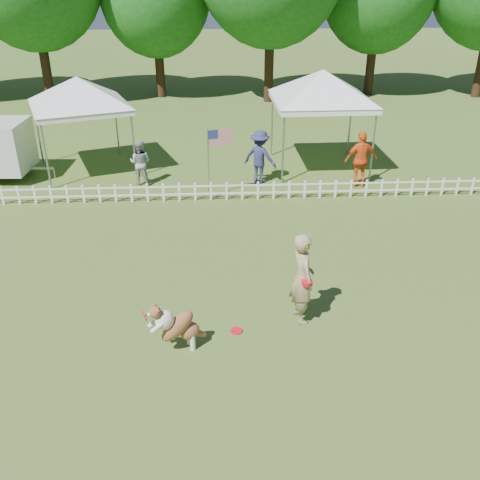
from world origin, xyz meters
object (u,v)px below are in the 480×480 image
at_px(handler, 302,278).
at_px(frisbee_on_turf, 237,331).
at_px(canopy_tent_left, 83,126).
at_px(dog, 178,326).
at_px(spectator_b, 260,157).
at_px(canopy_tent_right, 320,121).
at_px(flag_pole, 208,165).
at_px(spectator_c, 361,160).
at_px(spectator_a, 140,163).

distance_m(handler, frisbee_on_turf, 1.72).
relative_size(frisbee_on_turf, canopy_tent_left, 0.08).
xyz_separation_m(handler, frisbee_on_turf, (-1.36, -0.37, -0.99)).
height_order(dog, spectator_b, spectator_b).
bearing_deg(canopy_tent_right, spectator_b, -148.67).
distance_m(frisbee_on_turf, flag_pole, 7.15).
distance_m(frisbee_on_turf, canopy_tent_left, 11.35).
height_order(canopy_tent_right, flag_pole, canopy_tent_right).
bearing_deg(handler, frisbee_on_turf, 93.59).
relative_size(spectator_b, spectator_c, 0.96).
xyz_separation_m(frisbee_on_turf, flag_pole, (-0.53, 7.04, 1.13)).
relative_size(handler, spectator_a, 1.31).
distance_m(spectator_a, spectator_b, 4.05).
distance_m(handler, spectator_b, 8.09).
height_order(handler, frisbee_on_turf, handler).
bearing_deg(frisbee_on_turf, spectator_a, 108.44).
distance_m(frisbee_on_turf, canopy_tent_right, 10.63).
bearing_deg(handler, flag_pole, 4.13).
height_order(dog, canopy_tent_left, canopy_tent_left).
relative_size(handler, dog, 1.75).
xyz_separation_m(frisbee_on_turf, spectator_b, (1.20, 8.46, 0.90)).
bearing_deg(handler, dog, 98.23).
relative_size(flag_pole, spectator_c, 1.21).
bearing_deg(dog, spectator_c, 34.23).
bearing_deg(spectator_a, handler, 130.63).
bearing_deg(spectator_c, flag_pole, 1.66).
distance_m(canopy_tent_left, spectator_a, 2.78).
height_order(spectator_a, spectator_b, spectator_b).
bearing_deg(spectator_a, frisbee_on_turf, 121.76).
height_order(frisbee_on_turf, canopy_tent_left, canopy_tent_left).
distance_m(handler, dog, 2.69).
height_order(canopy_tent_left, flag_pole, canopy_tent_left).
relative_size(canopy_tent_left, spectator_c, 1.72).
xyz_separation_m(canopy_tent_left, spectator_c, (9.49, -2.19, -0.68)).
relative_size(dog, spectator_a, 0.75).
height_order(canopy_tent_left, spectator_c, canopy_tent_left).
height_order(dog, canopy_tent_right, canopy_tent_right).
xyz_separation_m(dog, frisbee_on_turf, (1.13, 0.53, -0.56)).
distance_m(canopy_tent_left, flag_pole, 5.40).
distance_m(handler, spectator_a, 9.17).
xyz_separation_m(frisbee_on_turf, spectator_c, (4.52, 7.88, 0.93)).
xyz_separation_m(flag_pole, spectator_a, (-2.31, 1.48, -0.38)).
bearing_deg(canopy_tent_right, canopy_tent_left, 177.86).
distance_m(dog, flag_pole, 7.62).
xyz_separation_m(frisbee_on_turf, canopy_tent_left, (-4.97, 10.07, 1.62)).
height_order(canopy_tent_left, spectator_a, canopy_tent_left).
distance_m(frisbee_on_turf, spectator_b, 8.59).
distance_m(dog, canopy_tent_right, 11.46).
bearing_deg(frisbee_on_turf, spectator_c, 60.20).
bearing_deg(frisbee_on_turf, spectator_b, 81.90).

